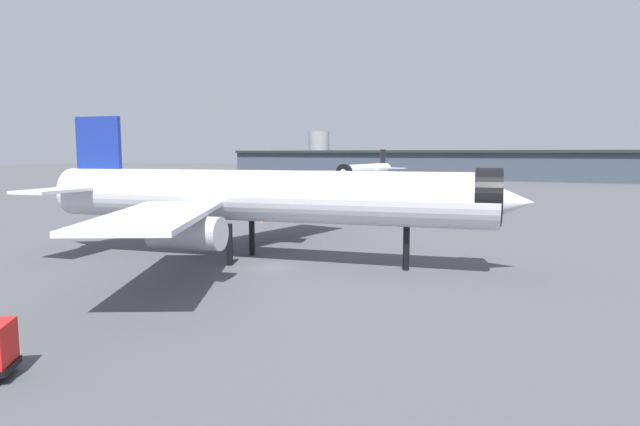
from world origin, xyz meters
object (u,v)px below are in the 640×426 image
baggage_tug_wing (131,224)px  traffic_cone_near_nose (262,220)px  airliner_near_gate (259,197)px  airliner_far_taxiway (367,171)px

baggage_tug_wing → traffic_cone_near_nose: size_ratio=5.31×
airliner_near_gate → airliner_far_taxiway: airliner_near_gate is taller
airliner_far_taxiway → baggage_tug_wing: (-3.35, -108.48, -4.76)m
airliner_far_taxiway → baggage_tug_wing: airliner_far_taxiway is taller
airliner_far_taxiway → traffic_cone_near_nose: airliner_far_taxiway is taller
baggage_tug_wing → airliner_far_taxiway: bearing=138.6°
airliner_far_taxiway → traffic_cone_near_nose: 93.53m
airliner_near_gate → airliner_far_taxiway: (-26.29, 121.73, -1.30)m
airliner_near_gate → traffic_cone_near_nose: 33.57m
airliner_far_taxiway → traffic_cone_near_nose: (10.71, -92.76, -5.41)m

